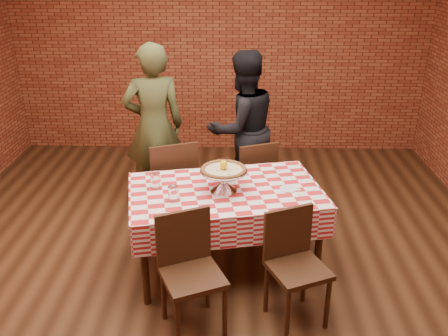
{
  "coord_description": "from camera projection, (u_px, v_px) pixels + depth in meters",
  "views": [
    {
      "loc": [
        0.23,
        -3.56,
        2.55
      ],
      "look_at": [
        0.13,
        0.17,
        0.91
      ],
      "focal_mm": 39.23,
      "sensor_mm": 36.0,
      "label": 1
    }
  ],
  "objects": [
    {
      "name": "side_plate",
      "position": [
        288.0,
        189.0,
        4.05
      ],
      "size": [
        0.17,
        0.17,
        0.01
      ],
      "primitive_type": "cylinder",
      "rotation": [
        0.0,
        0.0,
        0.2
      ],
      "color": "white",
      "rests_on": "tablecloth"
    },
    {
      "name": "table",
      "position": [
        225.0,
        229.0,
        4.21
      ],
      "size": [
        1.72,
        1.23,
        0.75
      ],
      "primitive_type": "cube",
      "rotation": [
        0.0,
        0.0,
        0.2
      ],
      "color": "#351E0E",
      "rests_on": "ground"
    },
    {
      "name": "tablecloth",
      "position": [
        225.0,
        204.0,
        4.11
      ],
      "size": [
        1.76,
        1.28,
        0.27
      ],
      "primitive_type": null,
      "rotation": [
        0.0,
        0.0,
        0.2
      ],
      "color": "red",
      "rests_on": "table"
    },
    {
      "name": "chair_far_right",
      "position": [
        251.0,
        179.0,
        5.0
      ],
      "size": [
        0.52,
        0.52,
        0.88
      ],
      "primitive_type": null,
      "rotation": [
        0.0,
        0.0,
        3.51
      ],
      "color": "#351E0E",
      "rests_on": "ground"
    },
    {
      "name": "chair_far_left",
      "position": [
        171.0,
        182.0,
        4.85
      ],
      "size": [
        0.6,
        0.6,
        0.94
      ],
      "primitive_type": null,
      "rotation": [
        0.0,
        0.0,
        3.51
      ],
      "color": "#351E0E",
      "rests_on": "ground"
    },
    {
      "name": "diner_olive",
      "position": [
        154.0,
        126.0,
        5.16
      ],
      "size": [
        0.73,
        0.57,
        1.76
      ],
      "primitive_type": "imported",
      "rotation": [
        0.0,
        0.0,
        3.4
      ],
      "color": "#414422",
      "rests_on": "ground"
    },
    {
      "name": "lemon",
      "position": [
        224.0,
        165.0,
        3.95
      ],
      "size": [
        0.06,
        0.06,
        0.08
      ],
      "primitive_type": "ellipsoid",
      "rotation": [
        0.0,
        0.0,
        0.01
      ],
      "color": "yellow",
      "rests_on": "pizza"
    },
    {
      "name": "water_glass_left",
      "position": [
        173.0,
        194.0,
        3.83
      ],
      "size": [
        0.1,
        0.1,
        0.13
      ],
      "primitive_type": "cylinder",
      "rotation": [
        0.0,
        0.0,
        0.2
      ],
      "color": "white",
      "rests_on": "tablecloth"
    },
    {
      "name": "chair_near_left",
      "position": [
        193.0,
        278.0,
        3.47
      ],
      "size": [
        0.54,
        0.54,
        0.89
      ],
      "primitive_type": null,
      "rotation": [
        0.0,
        0.0,
        0.42
      ],
      "color": "#351E0E",
      "rests_on": "ground"
    },
    {
      "name": "back_wall",
      "position": [
        220.0,
        45.0,
        6.45
      ],
      "size": [
        5.5,
        0.0,
        5.5
      ],
      "primitive_type": "plane",
      "rotation": [
        1.57,
        0.0,
        0.0
      ],
      "color": "maroon",
      "rests_on": "ground"
    },
    {
      "name": "sweetener_packet_b",
      "position": [
        297.0,
        190.0,
        4.04
      ],
      "size": [
        0.06,
        0.05,
        0.0
      ],
      "primitive_type": "cube",
      "rotation": [
        0.0,
        0.0,
        0.24
      ],
      "color": "white",
      "rests_on": "tablecloth"
    },
    {
      "name": "sweetener_packet_a",
      "position": [
        300.0,
        194.0,
        3.96
      ],
      "size": [
        0.06,
        0.06,
        0.0
      ],
      "primitive_type": "cube",
      "rotation": [
        0.0,
        0.0,
        0.7
      ],
      "color": "white",
      "rests_on": "tablecloth"
    },
    {
      "name": "pizza_stand",
      "position": [
        224.0,
        180.0,
        4.01
      ],
      "size": [
        0.4,
        0.4,
        0.18
      ],
      "primitive_type": null,
      "rotation": [
        0.0,
        0.0,
        0.01
      ],
      "color": "silver",
      "rests_on": "tablecloth"
    },
    {
      "name": "chair_near_right",
      "position": [
        298.0,
        271.0,
        3.55
      ],
      "size": [
        0.52,
        0.52,
        0.87
      ],
      "primitive_type": null,
      "rotation": [
        0.0,
        0.0,
        0.42
      ],
      "color": "#351E0E",
      "rests_on": "ground"
    },
    {
      "name": "diner_black",
      "position": [
        242.0,
        129.0,
        5.23
      ],
      "size": [
        1.02,
        0.95,
        1.67
      ],
      "primitive_type": "imported",
      "rotation": [
        0.0,
        0.0,
        3.66
      ],
      "color": "black",
      "rests_on": "ground"
    },
    {
      "name": "ground",
      "position": [
        208.0,
        271.0,
        4.28
      ],
      "size": [
        6.0,
        6.0,
        0.0
      ],
      "primitive_type": "plane",
      "color": "black",
      "rests_on": "ground"
    },
    {
      "name": "water_glass_right",
      "position": [
        155.0,
        181.0,
        4.06
      ],
      "size": [
        0.1,
        0.1,
        0.13
      ],
      "primitive_type": "cylinder",
      "rotation": [
        0.0,
        0.0,
        0.2
      ],
      "color": "white",
      "rests_on": "tablecloth"
    },
    {
      "name": "pizza",
      "position": [
        224.0,
        170.0,
        3.97
      ],
      "size": [
        0.38,
        0.38,
        0.03
      ],
      "primitive_type": "cylinder",
      "rotation": [
        0.0,
        0.0,
        0.01
      ],
      "color": "beige",
      "rests_on": "pizza_stand"
    },
    {
      "name": "condiment_caddy",
      "position": [
        224.0,
        168.0,
        4.27
      ],
      "size": [
        0.14,
        0.12,
        0.16
      ],
      "primitive_type": "cube",
      "rotation": [
        0.0,
        0.0,
        0.36
      ],
      "color": "silver",
      "rests_on": "tablecloth"
    }
  ]
}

